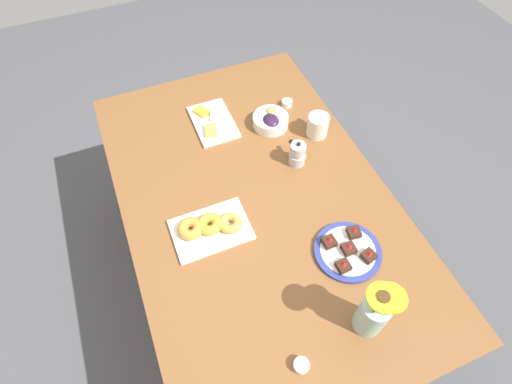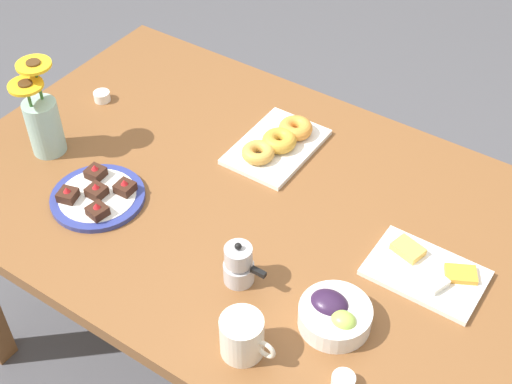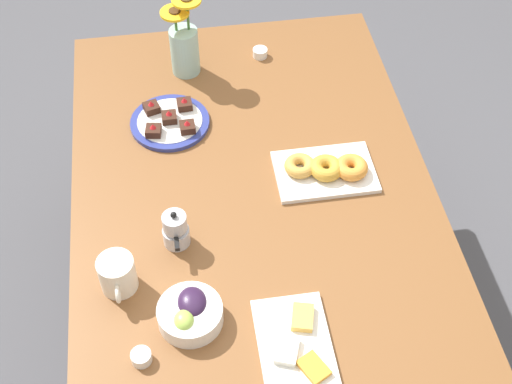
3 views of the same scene
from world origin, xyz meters
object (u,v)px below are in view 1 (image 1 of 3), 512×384
at_px(dining_table, 256,210).
at_px(flower_vase, 373,314).
at_px(moka_pot, 297,154).
at_px(coffee_mug, 318,125).
at_px(cheese_platter, 213,122).
at_px(jam_cup_berry, 287,103).
at_px(jam_cup_honey, 301,365).
at_px(dessert_plate, 348,251).
at_px(croissant_platter, 210,227).
at_px(grape_bowl, 271,120).

bearing_deg(dining_table, flower_vase, -166.59).
bearing_deg(moka_pot, flower_vase, 172.93).
distance_m(coffee_mug, cheese_platter, 0.46).
height_order(jam_cup_berry, flower_vase, flower_vase).
xyz_separation_m(jam_cup_honey, dessert_plate, (0.28, -0.32, -0.00)).
relative_size(coffee_mug, moka_pot, 1.06).
height_order(dining_table, croissant_platter, croissant_platter).
distance_m(cheese_platter, croissant_platter, 0.55).
xyz_separation_m(coffee_mug, flower_vase, (-0.80, 0.24, 0.05)).
distance_m(cheese_platter, jam_cup_honey, 1.07).
height_order(coffee_mug, moka_pot, moka_pot).
bearing_deg(cheese_platter, grape_bowl, -114.95).
xyz_separation_m(coffee_mug, croissant_platter, (-0.29, 0.59, -0.03)).
bearing_deg(dessert_plate, cheese_platter, 16.56).
xyz_separation_m(croissant_platter, flower_vase, (-0.51, -0.35, 0.07)).
height_order(flower_vase, moka_pot, flower_vase).
height_order(jam_cup_honey, jam_cup_berry, same).
bearing_deg(coffee_mug, croissant_platter, 116.15).
bearing_deg(grape_bowl, cheese_platter, 65.05).
distance_m(cheese_platter, jam_cup_berry, 0.36).
bearing_deg(jam_cup_honey, croissant_platter, 10.57).
distance_m(jam_cup_honey, moka_pot, 0.80).
xyz_separation_m(dining_table, jam_cup_honey, (-0.62, 0.11, 0.10)).
height_order(dining_table, dessert_plate, dessert_plate).
distance_m(coffee_mug, croissant_platter, 0.65).
height_order(cheese_platter, moka_pot, moka_pot).
relative_size(coffee_mug, grape_bowl, 0.81).
relative_size(coffee_mug, croissant_platter, 0.45).
relative_size(cheese_platter, flower_vase, 0.96).
height_order(coffee_mug, grape_bowl, coffee_mug).
height_order(jam_cup_berry, moka_pot, moka_pot).
bearing_deg(croissant_platter, grape_bowl, -45.74).
distance_m(cheese_platter, flower_vase, 1.05).
height_order(dining_table, grape_bowl, grape_bowl).
bearing_deg(jam_cup_berry, croissant_platter, 132.66).
distance_m(dining_table, grape_bowl, 0.42).
bearing_deg(jam_cup_berry, moka_pot, 161.81).
height_order(grape_bowl, dessert_plate, grape_bowl).
distance_m(cheese_platter, moka_pot, 0.43).
height_order(dining_table, jam_cup_honey, jam_cup_honey).
height_order(cheese_platter, jam_cup_honey, cheese_platter).
bearing_deg(cheese_platter, coffee_mug, -120.07).
height_order(dessert_plate, moka_pot, moka_pot).
bearing_deg(grape_bowl, moka_pot, -176.55).
relative_size(grape_bowl, dessert_plate, 0.66).
height_order(cheese_platter, croissant_platter, croissant_platter).
bearing_deg(grape_bowl, jam_cup_berry, -53.56).
distance_m(dining_table, croissant_platter, 0.25).
relative_size(dining_table, croissant_platter, 5.71).
height_order(coffee_mug, cheese_platter, coffee_mug).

